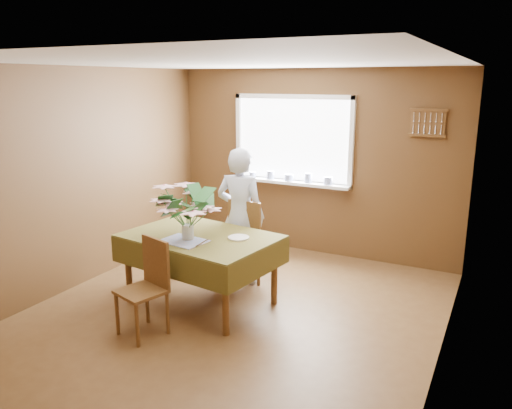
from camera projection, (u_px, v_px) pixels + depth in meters
The scene contains 15 objects.
floor at pixel (232, 315), 5.12m from camera, with size 4.50×4.50×0.00m, color brown.
ceiling at pixel (228, 62), 4.51m from camera, with size 4.50×4.50×0.00m, color white.
wall_back at pixel (313, 163), 6.76m from camera, with size 4.00×4.00×0.00m, color brown.
wall_front at pixel (35, 276), 2.87m from camera, with size 4.00×4.00×0.00m, color brown.
wall_left at pixel (79, 179), 5.70m from camera, with size 4.50×4.50×0.00m, color brown.
wall_right at pixel (450, 223), 3.93m from camera, with size 4.50×4.50×0.00m, color brown.
window_assembly at pixel (292, 155), 6.81m from camera, with size 1.72×0.20×1.22m.
spoon_rack at pixel (428, 123), 5.94m from camera, with size 0.44×0.05×0.33m.
dining_table at pixel (200, 243), 5.27m from camera, with size 1.69×1.27×0.77m.
chair_far at pixel (249, 237), 5.90m from camera, with size 0.46×0.46×1.00m.
chair_near at pixel (148, 282), 4.68m from camera, with size 0.48×0.49×0.91m.
seated_woman at pixel (240, 216), 5.80m from camera, with size 0.59×0.39×1.61m, color white.
flower_bouquet at pixel (187, 206), 5.02m from camera, with size 0.63×0.63×0.54m.
side_plate at pixel (239, 238), 5.14m from camera, with size 0.22×0.22×0.01m, color white.
table_knife at pixel (202, 243), 4.97m from camera, with size 0.02×0.25×0.00m, color silver.
Camera 1 is at (2.36, -4.06, 2.34)m, focal length 35.00 mm.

